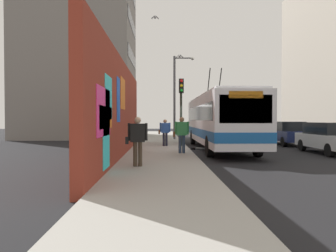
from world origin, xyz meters
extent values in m
plane|color=black|center=(0.00, 0.00, 0.00)|extent=(80.00, 80.00, 0.00)
cube|color=#9E9B93|center=(0.00, 1.60, 0.07)|extent=(48.00, 3.20, 0.15)
cube|color=maroon|center=(-3.45, 3.35, 2.16)|extent=(15.10, 0.30, 4.31)
cube|color=#F2338C|center=(-8.63, 3.19, 1.96)|extent=(2.09, 0.02, 1.38)
cube|color=#33D8E5|center=(-7.79, 3.19, 2.42)|extent=(1.26, 0.02, 1.35)
cube|color=orange|center=(-8.29, 3.19, 1.80)|extent=(2.16, 0.02, 0.65)
cube|color=blue|center=(-5.46, 3.19, 2.49)|extent=(0.81, 0.02, 1.71)
cube|color=#33D8E5|center=(-8.23, 3.19, 1.14)|extent=(1.10, 0.02, 1.70)
cube|color=orange|center=(-3.99, 3.19, 2.84)|extent=(1.53, 0.02, 1.34)
cube|color=gray|center=(12.82, 9.20, 8.76)|extent=(9.24, 9.82, 17.53)
cube|color=black|center=(12.82, 4.27, 4.40)|extent=(7.85, 0.04, 1.10)
cube|color=black|center=(12.82, 4.27, 7.60)|extent=(7.85, 0.04, 1.10)
cube|color=black|center=(12.82, 4.27, 10.80)|extent=(7.85, 0.04, 1.10)
cube|color=silver|center=(0.59, -1.80, 1.71)|extent=(11.59, 2.48, 2.53)
cube|color=silver|center=(0.59, -1.80, 3.04)|extent=(11.12, 2.29, 0.12)
cube|color=#1959A5|center=(0.59, -1.80, 1.00)|extent=(11.61, 2.50, 0.44)
cube|color=black|center=(-5.18, -1.80, 2.15)|extent=(0.04, 2.11, 1.14)
cube|color=black|center=(0.59, -1.80, 2.09)|extent=(10.66, 2.51, 0.81)
cube|color=orange|center=(-5.17, -1.80, 2.73)|extent=(0.06, 1.37, 0.28)
cylinder|color=black|center=(2.33, -2.15, 3.88)|extent=(1.43, 0.06, 2.00)
cylinder|color=black|center=(2.33, -1.45, 3.88)|extent=(1.43, 0.06, 2.00)
cylinder|color=black|center=(-3.11, -2.92, 0.50)|extent=(1.00, 0.28, 1.00)
cylinder|color=black|center=(-3.11, -0.68, 0.50)|extent=(1.00, 0.28, 1.00)
cylinder|color=black|center=(4.30, -2.92, 0.50)|extent=(1.00, 0.28, 1.00)
cylinder|color=black|center=(4.30, -0.68, 0.50)|extent=(1.00, 0.28, 1.00)
cube|color=white|center=(-1.88, -7.00, 0.65)|extent=(4.29, 1.80, 0.66)
cube|color=black|center=(-1.80, -7.00, 1.28)|extent=(2.57, 1.62, 0.60)
cylinder|color=black|center=(-3.30, -6.20, 0.32)|extent=(0.64, 0.22, 0.64)
cylinder|color=black|center=(-0.47, -7.80, 0.32)|extent=(0.64, 0.22, 0.64)
cylinder|color=black|center=(-0.47, -6.20, 0.32)|extent=(0.64, 0.22, 0.64)
cube|color=navy|center=(3.75, -7.00, 0.65)|extent=(4.75, 1.76, 0.66)
cube|color=black|center=(3.84, -7.00, 1.28)|extent=(2.85, 1.58, 0.60)
cylinder|color=black|center=(2.18, -7.78, 0.32)|extent=(0.64, 0.22, 0.64)
cylinder|color=black|center=(2.18, -6.22, 0.32)|extent=(0.64, 0.22, 0.64)
cylinder|color=black|center=(5.32, -7.78, 0.32)|extent=(0.64, 0.22, 0.64)
cylinder|color=black|center=(5.32, -6.22, 0.32)|extent=(0.64, 0.22, 0.64)
cylinder|color=#1E1E2D|center=(1.24, 1.22, 0.54)|extent=(0.14, 0.14, 0.78)
cylinder|color=#1E1E2D|center=(1.24, 1.38, 0.54)|extent=(0.14, 0.14, 0.78)
cube|color=#264C99|center=(1.24, 1.30, 1.23)|extent=(0.22, 0.46, 0.59)
cylinder|color=#264C99|center=(1.24, 1.02, 1.26)|extent=(0.09, 0.09, 0.56)
cylinder|color=#264C99|center=(1.24, 1.58, 1.26)|extent=(0.09, 0.09, 0.56)
sphere|color=#936B4C|center=(1.24, 1.30, 1.63)|extent=(0.21, 0.21, 0.21)
cube|color=#593319|center=(1.24, 1.65, 0.98)|extent=(0.14, 0.10, 0.24)
cylinder|color=#3F3326|center=(-6.91, 2.27, 0.56)|extent=(0.14, 0.14, 0.83)
cylinder|color=#3F3326|center=(-6.91, 2.44, 0.56)|extent=(0.14, 0.14, 0.83)
cube|color=black|center=(-6.91, 2.36, 1.29)|extent=(0.22, 0.48, 0.62)
cylinder|color=black|center=(-6.91, 2.06, 1.32)|extent=(0.09, 0.09, 0.59)
cylinder|color=black|center=(-6.91, 2.65, 1.32)|extent=(0.09, 0.09, 0.59)
sphere|color=tan|center=(-6.91, 2.36, 1.71)|extent=(0.22, 0.22, 0.22)
cube|color=black|center=(-6.91, 2.72, 1.03)|extent=(0.14, 0.10, 0.24)
cylinder|color=#2D3F59|center=(-2.76, 0.49, 0.57)|extent=(0.14, 0.14, 0.84)
cylinder|color=#2D3F59|center=(-2.76, 0.66, 0.57)|extent=(0.14, 0.14, 0.84)
cube|color=#338C4C|center=(-2.76, 0.57, 1.30)|extent=(0.22, 0.49, 0.63)
cylinder|color=#338C4C|center=(-2.76, 0.28, 1.33)|extent=(0.09, 0.09, 0.60)
cylinder|color=#338C4C|center=(-2.76, 0.87, 1.33)|extent=(0.09, 0.09, 0.60)
sphere|color=#936B4C|center=(-2.76, 0.57, 1.73)|extent=(0.23, 0.23, 0.23)
cube|color=#593319|center=(-2.76, 0.94, 1.04)|extent=(0.14, 0.10, 0.24)
cylinder|color=#2D382D|center=(1.22, 0.35, 2.15)|extent=(0.14, 0.14, 4.00)
cube|color=black|center=(1.00, 0.35, 3.70)|extent=(0.20, 0.28, 0.84)
sphere|color=red|center=(0.89, 0.35, 3.98)|extent=(0.18, 0.18, 0.18)
sphere|color=yellow|center=(0.89, 0.35, 3.70)|extent=(0.18, 0.18, 0.18)
sphere|color=green|center=(0.89, 0.35, 3.42)|extent=(0.18, 0.18, 0.18)
cylinder|color=#4C4C51|center=(7.82, 0.45, 3.47)|extent=(0.18, 0.18, 6.64)
cylinder|color=#4C4C51|center=(7.82, -0.27, 6.64)|extent=(0.10, 1.44, 0.10)
ellipsoid|color=silver|center=(7.82, -0.99, 6.59)|extent=(0.44, 0.28, 0.20)
ellipsoid|color=gray|center=(5.56, 0.17, 6.32)|extent=(0.32, 0.14, 0.12)
cube|color=gray|center=(5.56, 0.03, 6.35)|extent=(0.20, 0.23, 0.19)
cube|color=gray|center=(5.56, 0.31, 6.35)|extent=(0.20, 0.23, 0.19)
ellipsoid|color=gray|center=(4.68, 1.95, 8.83)|extent=(0.32, 0.14, 0.12)
cube|color=gray|center=(4.68, 1.81, 8.86)|extent=(0.20, 0.23, 0.19)
cube|color=gray|center=(4.68, 2.09, 8.86)|extent=(0.20, 0.23, 0.19)
cylinder|color=black|center=(0.93, -0.60, 0.00)|extent=(1.51, 1.51, 0.00)
camera|label=1|loc=(-17.71, 1.59, 1.76)|focal=34.04mm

